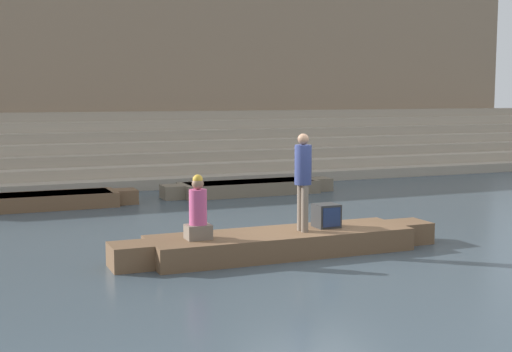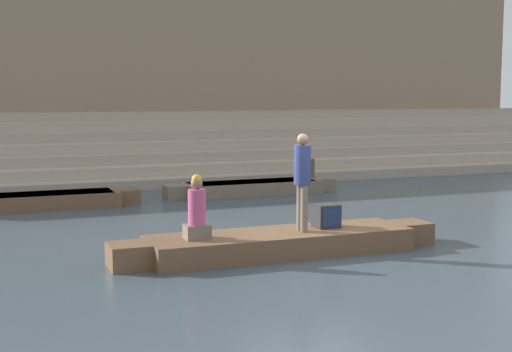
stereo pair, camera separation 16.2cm
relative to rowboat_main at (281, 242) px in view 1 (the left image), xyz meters
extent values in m
plane|color=#3D4C56|center=(0.63, -0.11, -0.22)|extent=(120.00, 120.00, 0.00)
cube|color=tan|center=(0.63, 12.16, -0.06)|extent=(36.00, 5.46, 0.33)
cube|color=#B2A28D|center=(0.63, 12.55, 0.26)|extent=(36.00, 4.68, 0.33)
cube|color=tan|center=(0.63, 12.94, 0.59)|extent=(36.00, 3.90, 0.33)
cube|color=#B2A28D|center=(0.63, 13.33, 0.92)|extent=(36.00, 3.12, 0.33)
cube|color=tan|center=(0.63, 13.72, 1.24)|extent=(36.00, 2.34, 0.33)
cube|color=#B2A28D|center=(0.63, 14.11, 1.57)|extent=(36.00, 1.56, 0.33)
cube|color=tan|center=(0.63, 14.50, 1.89)|extent=(36.00, 0.78, 0.33)
cube|color=#937A60|center=(0.63, 15.49, 3.49)|extent=(34.20, 1.20, 7.43)
cube|color=brown|center=(0.63, 14.87, 0.08)|extent=(34.20, 0.12, 0.60)
cube|color=brown|center=(0.00, 0.00, -0.02)|extent=(4.90, 1.32, 0.42)
cube|color=tan|center=(0.00, 0.00, 0.17)|extent=(4.51, 1.22, 0.05)
cube|color=brown|center=(2.79, 0.00, -0.02)|extent=(0.69, 0.72, 0.42)
cube|color=brown|center=(-2.79, 0.00, -0.02)|extent=(0.69, 0.72, 0.42)
cylinder|color=olive|center=(-0.73, 0.76, 0.09)|extent=(2.64, 0.04, 0.04)
cylinder|color=#756656|center=(0.38, -0.03, 0.63)|extent=(0.13, 0.13, 0.87)
cylinder|color=#756656|center=(0.38, -0.20, 0.63)|extent=(0.13, 0.13, 0.87)
cylinder|color=navy|center=(0.38, -0.12, 1.42)|extent=(0.31, 0.31, 0.72)
sphere|color=#8C664C|center=(0.38, -0.12, 1.89)|extent=(0.21, 0.21, 0.21)
cube|color=#756656|center=(-1.60, -0.04, 0.32)|extent=(0.43, 0.34, 0.25)
cylinder|color=#C64C7F|center=(-1.60, -0.04, 0.75)|extent=(0.31, 0.31, 0.61)
sphere|color=#8C664C|center=(-1.60, -0.04, 1.16)|extent=(0.21, 0.21, 0.21)
sphere|color=gold|center=(-1.60, -0.04, 1.24)|extent=(0.18, 0.18, 0.18)
cube|color=#2D2D2D|center=(0.98, 0.09, 0.41)|extent=(0.44, 0.42, 0.44)
cube|color=navy|center=(0.98, -0.12, 0.41)|extent=(0.36, 0.02, 0.36)
cube|color=brown|center=(-3.61, 7.17, -0.03)|extent=(4.02, 1.23, 0.38)
cube|color=#993328|center=(-3.61, 7.17, 0.13)|extent=(3.70, 1.13, 0.05)
cube|color=brown|center=(-1.32, 7.17, -0.03)|extent=(0.56, 0.67, 0.38)
cube|color=#756651|center=(2.41, 7.52, -0.03)|extent=(4.09, 1.23, 0.38)
cube|color=#993328|center=(2.41, 7.52, 0.13)|extent=(3.76, 1.13, 0.05)
cube|color=#756651|center=(4.74, 7.52, -0.03)|extent=(0.57, 0.67, 0.38)
cube|color=#756651|center=(0.08, 7.52, -0.03)|extent=(0.57, 0.67, 0.38)
cylinder|color=brown|center=(4.45, 7.70, 0.26)|extent=(0.18, 0.18, 0.96)
camera|label=1|loc=(-5.34, -11.67, 2.69)|focal=50.00mm
camera|label=2|loc=(-5.19, -11.73, 2.69)|focal=50.00mm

